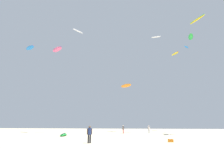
# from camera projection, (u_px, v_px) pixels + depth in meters

# --- Properties ---
(ground_plane) EXTENTS (120.00, 120.00, 0.00)m
(ground_plane) POSITION_uv_depth(u_px,v_px,m) (83.00, 149.00, 14.45)
(ground_plane) COLOR beige
(person_foreground) EXTENTS (0.54, 0.40, 1.76)m
(person_foreground) POSITION_uv_depth(u_px,v_px,m) (89.00, 133.00, 19.18)
(person_foreground) COLOR black
(person_foreground) RESTS_ON ground
(person_midground) EXTENTS (0.45, 0.36, 1.61)m
(person_midground) POSITION_uv_depth(u_px,v_px,m) (149.00, 129.00, 38.15)
(person_midground) COLOR silver
(person_midground) RESTS_ON ground
(person_left) EXTENTS (0.36, 0.53, 1.61)m
(person_left) POSITION_uv_depth(u_px,v_px,m) (123.00, 129.00, 37.38)
(person_left) COLOR #B21E23
(person_left) RESTS_ON ground
(kite_grounded_near) EXTENTS (1.76, 3.67, 0.45)m
(kite_grounded_near) POSITION_uv_depth(u_px,v_px,m) (64.00, 135.00, 29.93)
(kite_grounded_near) COLOR green
(kite_grounded_near) RESTS_ON ground
(cooler_box) EXTENTS (0.56, 0.36, 0.32)m
(cooler_box) POSITION_uv_depth(u_px,v_px,m) (171.00, 141.00, 19.97)
(cooler_box) COLOR orange
(cooler_box) RESTS_ON ground
(kite_aloft_0) EXTENTS (4.15, 3.65, 0.94)m
(kite_aloft_0) POSITION_uv_depth(u_px,v_px,m) (57.00, 49.00, 46.75)
(kite_aloft_0) COLOR #E5598C
(kite_aloft_1) EXTENTS (1.57, 3.21, 0.41)m
(kite_aloft_1) POSITION_uv_depth(u_px,v_px,m) (191.00, 37.00, 37.01)
(kite_aloft_1) COLOR green
(kite_aloft_2) EXTENTS (2.41, 1.10, 0.29)m
(kite_aloft_2) POSITION_uv_depth(u_px,v_px,m) (156.00, 37.00, 45.79)
(kite_aloft_2) COLOR white
(kite_aloft_3) EXTENTS (2.58, 3.17, 0.70)m
(kite_aloft_3) POSITION_uv_depth(u_px,v_px,m) (78.00, 31.00, 44.44)
(kite_aloft_3) COLOR white
(kite_aloft_4) EXTENTS (2.93, 2.36, 0.55)m
(kite_aloft_4) POSITION_uv_depth(u_px,v_px,m) (30.00, 48.00, 35.70)
(kite_aloft_4) COLOR blue
(kite_aloft_5) EXTENTS (2.96, 4.13, 0.98)m
(kite_aloft_5) POSITION_uv_depth(u_px,v_px,m) (197.00, 19.00, 38.97)
(kite_aloft_5) COLOR yellow
(kite_aloft_6) EXTENTS (1.68, 1.95, 0.29)m
(kite_aloft_6) POSITION_uv_depth(u_px,v_px,m) (186.00, 47.00, 43.96)
(kite_aloft_6) COLOR blue
(kite_aloft_7) EXTENTS (3.71, 4.16, 0.92)m
(kite_aloft_7) POSITION_uv_depth(u_px,v_px,m) (126.00, 86.00, 48.12)
(kite_aloft_7) COLOR orange
(kite_aloft_8) EXTENTS (2.18, 3.41, 0.39)m
(kite_aloft_8) POSITION_uv_depth(u_px,v_px,m) (175.00, 54.00, 57.42)
(kite_aloft_8) COLOR yellow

